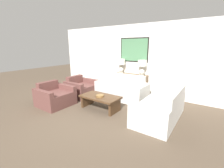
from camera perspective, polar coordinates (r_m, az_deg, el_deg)
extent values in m
plane|color=brown|center=(4.40, -6.81, -10.66)|extent=(20.00, 20.00, 0.00)
cube|color=silver|center=(6.06, 8.48, 9.18)|extent=(7.58, 0.10, 2.65)
cube|color=black|center=(5.99, 8.37, 12.72)|extent=(1.18, 0.01, 0.92)
cube|color=#4C7F56|center=(5.98, 8.34, 12.72)|extent=(1.10, 0.02, 0.84)
cube|color=brown|center=(5.99, 7.06, 0.09)|extent=(1.32, 0.35, 0.78)
cylinder|color=silver|center=(6.12, 3.40, 4.34)|extent=(0.18, 0.18, 0.02)
sphere|color=silver|center=(6.10, 3.42, 5.42)|extent=(0.21, 0.21, 0.21)
cylinder|color=#8C7A51|center=(6.08, 3.44, 6.93)|extent=(0.02, 0.02, 0.12)
cylinder|color=white|center=(6.06, 3.46, 8.50)|extent=(0.32, 0.32, 0.22)
cylinder|color=silver|center=(5.71, 11.22, 3.38)|extent=(0.18, 0.18, 0.02)
sphere|color=silver|center=(5.69, 11.28, 4.52)|extent=(0.21, 0.21, 0.21)
cylinder|color=#8C7A51|center=(5.67, 11.36, 6.15)|extent=(0.02, 0.02, 0.12)
cylinder|color=white|center=(5.65, 11.44, 7.83)|extent=(0.32, 0.32, 0.22)
cube|color=silver|center=(5.38, 3.15, -3.31)|extent=(1.45, 0.72, 0.44)
cube|color=silver|center=(5.70, 5.54, -0.38)|extent=(1.45, 0.18, 0.82)
cube|color=silver|center=(5.88, -3.14, -1.06)|extent=(0.18, 0.90, 0.59)
cube|color=silver|center=(5.09, 11.54, -3.80)|extent=(0.18, 0.90, 0.59)
cube|color=silver|center=(4.15, 16.36, -9.36)|extent=(0.72, 1.45, 0.44)
cube|color=silver|center=(3.98, 22.70, -8.02)|extent=(0.18, 1.45, 0.82)
cube|color=silver|center=(4.84, 20.55, -5.37)|extent=(0.90, 0.18, 0.59)
cube|color=silver|center=(3.40, 13.38, -13.31)|extent=(0.90, 0.18, 0.59)
cube|color=#4C331E|center=(4.47, -4.51, -4.88)|extent=(1.18, 0.64, 0.05)
cube|color=#4C331E|center=(4.87, -9.27, -5.95)|extent=(0.07, 0.51, 0.36)
cube|color=#4C331E|center=(4.26, 1.08, -8.80)|extent=(0.07, 0.51, 0.36)
cylinder|color=olive|center=(4.40, -4.57, -4.50)|extent=(0.23, 0.23, 0.05)
cube|color=brown|center=(5.75, -10.76, -2.48)|extent=(0.74, 0.69, 0.43)
cube|color=brown|center=(6.04, -13.91, -0.36)|extent=(0.18, 0.69, 0.73)
cube|color=brown|center=(5.53, -14.51, -2.52)|extent=(0.92, 0.14, 0.59)
cube|color=brown|center=(6.08, -8.62, -0.70)|extent=(0.92, 0.14, 0.59)
cube|color=brown|center=(5.06, -20.06, -5.46)|extent=(0.74, 0.69, 0.43)
cube|color=brown|center=(5.39, -23.06, -2.89)|extent=(0.18, 0.69, 0.73)
cube|color=brown|center=(4.90, -24.71, -5.57)|extent=(0.92, 0.14, 0.59)
cube|color=brown|center=(5.34, -17.08, -3.30)|extent=(0.92, 0.14, 0.59)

